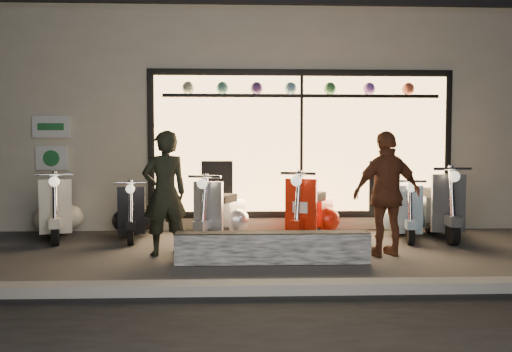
% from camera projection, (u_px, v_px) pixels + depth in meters
% --- Properties ---
extents(ground, '(40.00, 40.00, 0.00)m').
position_uv_depth(ground, '(262.00, 253.00, 7.01)').
color(ground, '#383533').
rests_on(ground, ground).
extents(kerb, '(40.00, 0.25, 0.12)m').
position_uv_depth(kerb, '(272.00, 288.00, 5.01)').
color(kerb, slate).
rests_on(kerb, ground).
extents(shop_building, '(10.20, 6.23, 4.20)m').
position_uv_depth(shop_building, '(252.00, 122.00, 11.87)').
color(shop_building, beige).
rests_on(shop_building, ground).
extents(graffiti_barrier, '(2.46, 0.28, 0.40)m').
position_uv_depth(graffiti_barrier, '(272.00, 248.00, 6.35)').
color(graffiti_barrier, black).
rests_on(graffiti_barrier, ground).
extents(scooter_silver, '(0.79, 1.42, 1.03)m').
position_uv_depth(scooter_silver, '(222.00, 214.00, 8.03)').
color(scooter_silver, black).
rests_on(scooter_silver, ground).
extents(scooter_red, '(0.89, 1.46, 1.07)m').
position_uv_depth(scooter_red, '(312.00, 213.00, 8.01)').
color(scooter_red, black).
rests_on(scooter_red, ground).
extents(scooter_black, '(0.53, 1.30, 0.92)m').
position_uv_depth(scooter_black, '(133.00, 215.00, 8.21)').
color(scooter_black, black).
rests_on(scooter_black, ground).
extents(scooter_cream, '(0.75, 1.47, 1.05)m').
position_uv_depth(scooter_cream, '(57.00, 212.00, 8.20)').
color(scooter_cream, black).
rests_on(scooter_cream, ground).
extents(scooter_blue, '(0.57, 1.33, 0.94)m').
position_uv_depth(scooter_blue, '(404.00, 214.00, 8.25)').
color(scooter_blue, black).
rests_on(scooter_blue, ground).
extents(scooter_grey, '(0.59, 1.58, 1.13)m').
position_uv_depth(scooter_grey, '(436.00, 209.00, 8.34)').
color(scooter_grey, black).
rests_on(scooter_grey, ground).
extents(man, '(0.74, 0.63, 1.71)m').
position_uv_depth(man, '(165.00, 193.00, 6.82)').
color(man, black).
rests_on(man, ground).
extents(woman, '(1.07, 0.64, 1.70)m').
position_uv_depth(woman, '(387.00, 194.00, 6.75)').
color(woman, brown).
rests_on(woman, ground).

